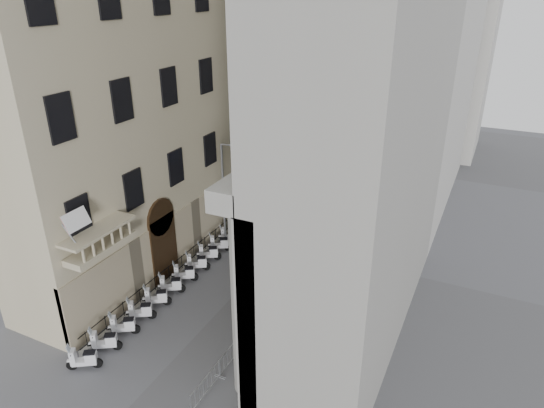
{
  "coord_description": "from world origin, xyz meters",
  "views": [
    {
      "loc": [
        12.8,
        -9.18,
        17.51
      ],
      "look_at": [
        0.54,
        16.51,
        4.5
      ],
      "focal_mm": 32.0,
      "sensor_mm": 36.0,
      "label": 1
    }
  ],
  "objects": [
    {
      "name": "pedestrian_b",
      "position": [
        1.78,
        26.58,
        0.91
      ],
      "size": [
        0.92,
        0.74,
        1.82
      ],
      "primitive_type": "imported",
      "rotation": [
        0.0,
        0.0,
        3.2
      ],
      "color": "black",
      "rests_on": "ground"
    },
    {
      "name": "scooter_3",
      "position": [
        -3.59,
        7.88,
        0.0
      ],
      "size": [
        1.48,
        1.22,
        1.5
      ],
      "primitive_type": null,
      "rotation": [
        0.0,
        0.0,
        2.14
      ],
      "color": "white",
      "rests_on": "ground"
    },
    {
      "name": "scooter_2",
      "position": [
        -3.59,
        6.44,
        0.0
      ],
      "size": [
        1.48,
        1.22,
        1.5
      ],
      "primitive_type": null,
      "rotation": [
        0.0,
        0.0,
        2.14
      ],
      "color": "white",
      "rests_on": "ground"
    },
    {
      "name": "info_kiosk",
      "position": [
        -2.79,
        19.82,
        1.04
      ],
      "size": [
        0.42,
        1.0,
        2.06
      ],
      "rotation": [
        0.0,
        0.0,
        0.12
      ],
      "color": "black",
      "rests_on": "ground"
    },
    {
      "name": "scooter_1",
      "position": [
        -3.59,
        5.01,
        0.0
      ],
      "size": [
        1.48,
        1.22,
        1.5
      ],
      "primitive_type": null,
      "rotation": [
        0.0,
        0.0,
        2.14
      ],
      "color": "white",
      "rests_on": "ground"
    },
    {
      "name": "scooter_8",
      "position": [
        -3.59,
        15.05,
        0.0
      ],
      "size": [
        1.48,
        1.22,
        1.5
      ],
      "primitive_type": null,
      "rotation": [
        0.0,
        0.0,
        2.14
      ],
      "color": "white",
      "rests_on": "ground"
    },
    {
      "name": "scooter_4",
      "position": [
        -3.59,
        9.31,
        0.0
      ],
      "size": [
        1.48,
        1.22,
        1.5
      ],
      "primitive_type": null,
      "rotation": [
        0.0,
        0.0,
        2.14
      ],
      "color": "white",
      "rests_on": "ground"
    },
    {
      "name": "barrier_1",
      "position": [
        2.78,
        7.19,
        0.0
      ],
      "size": [
        0.6,
        2.4,
        1.1
      ],
      "primitive_type": null,
      "color": "#B2B5BA",
      "rests_on": "ground"
    },
    {
      "name": "pedestrian_c",
      "position": [
        -0.34,
        27.1,
        0.98
      ],
      "size": [
        0.98,
        0.66,
        1.95
      ],
      "primitive_type": "imported",
      "rotation": [
        0.0,
        0.0,
        3.18
      ],
      "color": "black",
      "rests_on": "ground"
    },
    {
      "name": "scooter_5",
      "position": [
        -3.59,
        10.75,
        0.0
      ],
      "size": [
        1.48,
        1.22,
        1.5
      ],
      "primitive_type": null,
      "rotation": [
        0.0,
        0.0,
        2.14
      ],
      "color": "white",
      "rests_on": "ground"
    },
    {
      "name": "scooter_13",
      "position": [
        -3.59,
        22.22,
        0.0
      ],
      "size": [
        1.48,
        1.22,
        1.5
      ],
      "primitive_type": null,
      "rotation": [
        0.0,
        0.0,
        2.14
      ],
      "color": "white",
      "rests_on": "ground"
    },
    {
      "name": "barrier_6",
      "position": [
        2.78,
        19.69,
        0.0
      ],
      "size": [
        0.6,
        2.4,
        1.1
      ],
      "primitive_type": null,
      "color": "#B2B5BA",
      "rests_on": "ground"
    },
    {
      "name": "scooter_14",
      "position": [
        -3.59,
        23.65,
        0.0
      ],
      "size": [
        1.48,
        1.22,
        1.5
      ],
      "primitive_type": null,
      "rotation": [
        0.0,
        0.0,
        2.14
      ],
      "color": "white",
      "rests_on": "ground"
    },
    {
      "name": "scooter_7",
      "position": [
        -3.59,
        13.61,
        0.0
      ],
      "size": [
        1.48,
        1.22,
        1.5
      ],
      "primitive_type": null,
      "rotation": [
        0.0,
        0.0,
        2.14
      ],
      "color": "white",
      "rests_on": "ground"
    },
    {
      "name": "scooter_6",
      "position": [
        -3.59,
        12.18,
        0.0
      ],
      "size": [
        1.48,
        1.22,
        1.5
      ],
      "primitive_type": null,
      "rotation": [
        0.0,
        0.0,
        2.14
      ],
      "color": "white",
      "rests_on": "ground"
    },
    {
      "name": "scooter_12",
      "position": [
        -3.59,
        20.78,
        0.0
      ],
      "size": [
        1.48,
        1.22,
        1.5
      ],
      "primitive_type": null,
      "rotation": [
        0.0,
        0.0,
        2.14
      ],
      "color": "white",
      "rests_on": "ground"
    },
    {
      "name": "barrier_2",
      "position": [
        2.78,
        9.69,
        0.0
      ],
      "size": [
        0.6,
        2.4,
        1.1
      ],
      "primitive_type": null,
      "color": "#B2B5BA",
      "rests_on": "ground"
    },
    {
      "name": "blue_awning",
      "position": [
        4.15,
        26.0,
        0.0
      ],
      "size": [
        1.6,
        3.0,
        3.0
      ],
      "primitive_type": null,
      "color": "navy",
      "rests_on": "ground"
    },
    {
      "name": "barrier_4",
      "position": [
        2.78,
        14.69,
        0.0
      ],
      "size": [
        0.6,
        2.4,
        1.1
      ],
      "primitive_type": null,
      "color": "#B2B5BA",
      "rests_on": "ground"
    },
    {
      "name": "barrier_5",
      "position": [
        2.78,
        17.19,
        0.0
      ],
      "size": [
        0.6,
        2.4,
        1.1
      ],
      "primitive_type": null,
      "color": "#B2B5BA",
      "rests_on": "ground"
    },
    {
      "name": "barrier_7",
      "position": [
        2.78,
        22.19,
        0.0
      ],
      "size": [
        0.6,
        2.4,
        1.1
      ],
      "primitive_type": null,
      "color": "#B2B5BA",
      "rests_on": "ground"
    },
    {
      "name": "far_building",
      "position": [
        0.0,
        48.0,
        15.0
      ],
      "size": [
        22.0,
        10.0,
        30.0
      ],
      "primitive_type": "cube",
      "color": "#B3B1A9",
      "rests_on": "ground"
    },
    {
      "name": "security_tent",
      "position": [
        -3.6,
        21.55,
        3.02
      ],
      "size": [
        4.45,
        4.45,
        3.62
      ],
      "color": "white",
      "rests_on": "ground"
    },
    {
      "name": "scooter_9",
      "position": [
        -3.59,
        16.48,
        0.0
      ],
      "size": [
        1.48,
        1.22,
        1.5
      ],
      "primitive_type": null,
      "rotation": [
        0.0,
        0.0,
        2.14
      ],
      "color": "white",
      "rests_on": "ground"
    },
    {
      "name": "iron_fence",
      "position": [
        -4.3,
        18.0,
        0.0
      ],
      "size": [
        0.3,
        28.0,
        1.4
      ],
      "primitive_type": null,
      "color": "black",
      "rests_on": "ground"
    },
    {
      "name": "barrier_3",
      "position": [
        2.78,
        12.19,
        0.0
      ],
      "size": [
        0.6,
        2.4,
        1.1
      ],
      "primitive_type": null,
      "color": "#B2B5BA",
      "rests_on": "ground"
    },
    {
      "name": "scooter_10",
      "position": [
        -3.59,
        17.91,
        0.0
      ],
      "size": [
        1.48,
        1.22,
        1.5
      ],
      "primitive_type": null,
      "rotation": [
        0.0,
        0.0,
        2.14
      ],
      "color": "white",
      "rests_on": "ground"
    },
    {
      "name": "pedestrian_a",
      "position": [
        -0.72,
        23.92,
        1.0
      ],
      "size": [
        0.78,
        0.56,
        2.0
      ],
      "primitive_type": "imported",
      "rotation": [
        0.0,
        0.0,
        3.27
      ],
      "color": "black",
      "rests_on": "ground"
    },
    {
      "name": "scooter_0",
      "position": [
        -3.59,
        3.58,
        0.0
      ],
      "size": [
        1.48,
        1.22,
        1.5
      ],
      "primitive_type": null,
      "rotation": [
        0.0,
        0.0,
        2.14
      ],
      "color": "white",
      "rests_on": "ground"
    },
    {
      "name": "scooter_11",
      "position": [
        -3.59,
        19.35,
        0.0
      ],
      "size": [
        1.48,
        1.22,
        1.5
      ],
      "primitive_type": null,
      "rotation": [
        0.0,
        0.0,
        2.14
      ],
      "color": "white",
      "rests_on": "ground"
    },
    {
      "name": "barrier_0",
      "position": [
        2.78,
        4.69,
        0.0
      ],
      "size": [
        0.6,
        2.4,
        1.1
      ],
      "primitive_type": null,
      "color": "#B2B5BA",
      "rests_on": "ground"
    },
    {
      "name": "flag",
      "position": [
        -4.0,
        5.0,
        0.0
      ],
      "size": [
        1.0,
        1.4,
        8.2
      ],
      "primitive_type": null,
      "color": "#9E0C11",
      "rests_on": "ground"
    },
    {
      "name": "street_lamp",
      "position": [
        -3.07,
        16.97,
        4.71
      ],
      "size": [
        2.59,
        0.45,
        7.93
      ],
      "rotation": [
        0.0,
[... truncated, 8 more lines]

